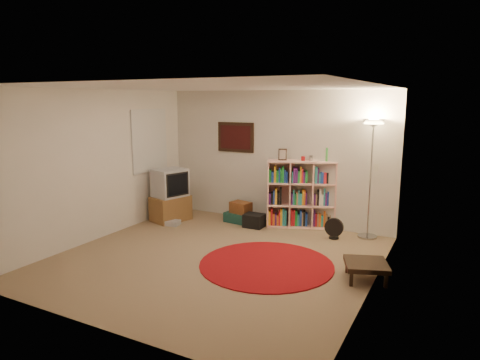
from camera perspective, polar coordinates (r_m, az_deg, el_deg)
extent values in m
cube|color=#856B4E|center=(6.48, -3.31, -10.50)|extent=(4.50, 4.50, 0.02)
cube|color=white|center=(6.04, -3.57, 12.37)|extent=(4.50, 4.50, 0.02)
cube|color=silver|center=(8.13, 4.83, 3.03)|extent=(4.50, 0.02, 2.50)
cube|color=silver|center=(4.41, -18.82, -4.10)|extent=(4.50, 0.02, 2.50)
cube|color=silver|center=(7.54, -18.31, 1.92)|extent=(0.02, 4.50, 2.50)
cube|color=silver|center=(5.35, 17.78, -1.48)|extent=(0.02, 4.50, 2.50)
cube|color=black|center=(8.43, -0.57, 5.73)|extent=(0.78, 0.04, 0.58)
cube|color=#420D0D|center=(8.41, -0.63, 5.72)|extent=(0.66, 0.01, 0.46)
cube|color=white|center=(8.44, -11.96, 5.16)|extent=(0.03, 1.00, 1.20)
cube|color=beige|center=(7.60, 17.71, 1.63)|extent=(0.08, 0.01, 0.12)
cube|color=#FFBCAA|center=(8.09, 8.04, -6.05)|extent=(1.28, 0.79, 0.03)
cube|color=#FFBCAA|center=(7.83, 8.27, 2.47)|extent=(1.28, 0.79, 0.03)
cube|color=#FFBCAA|center=(7.94, 3.78, -1.78)|extent=(0.16, 0.34, 1.24)
cube|color=#FFBCAA|center=(7.99, 12.50, -1.93)|extent=(0.16, 0.34, 1.24)
cube|color=#FFBCAA|center=(8.10, 8.10, -1.60)|extent=(1.16, 0.48, 1.24)
cube|color=#FFBCAA|center=(7.93, 6.66, -1.83)|extent=(0.15, 0.32, 1.18)
cube|color=#FFBCAA|center=(7.95, 9.64, -1.88)|extent=(0.15, 0.32, 1.18)
cube|color=#FFBCAA|center=(7.99, 8.11, -3.30)|extent=(1.22, 0.75, 0.03)
cube|color=#FFBCAA|center=(7.90, 8.19, -0.40)|extent=(1.22, 0.75, 0.03)
cube|color=yellow|center=(8.01, 3.96, -5.01)|extent=(0.09, 0.15, 0.27)
cube|color=red|center=(8.01, 4.24, -4.85)|extent=(0.08, 0.14, 0.32)
cube|color=orange|center=(8.02, 4.52, -5.20)|extent=(0.09, 0.14, 0.21)
cube|color=#4F1C70|center=(8.02, 4.79, -5.21)|extent=(0.08, 0.14, 0.21)
cube|color=orange|center=(8.02, 5.04, -5.27)|extent=(0.08, 0.14, 0.20)
cube|color=red|center=(8.01, 5.27, -5.05)|extent=(0.08, 0.14, 0.26)
cube|color=yellow|center=(8.00, 5.52, -4.90)|extent=(0.08, 0.14, 0.31)
cube|color=teal|center=(8.00, 5.80, -4.88)|extent=(0.09, 0.14, 0.32)
cube|color=teal|center=(8.01, 6.09, -4.98)|extent=(0.09, 0.15, 0.29)
cube|color=#4F1C70|center=(7.92, 4.00, -2.47)|extent=(0.09, 0.15, 0.20)
cube|color=black|center=(7.92, 4.29, -2.40)|extent=(0.09, 0.14, 0.22)
cube|color=#1C40A8|center=(7.91, 4.56, -2.27)|extent=(0.08, 0.14, 0.26)
cube|color=yellow|center=(7.91, 4.82, -2.14)|extent=(0.09, 0.14, 0.30)
cube|color=black|center=(7.92, 5.11, -2.39)|extent=(0.09, 0.15, 0.23)
cube|color=black|center=(7.91, 5.43, -2.11)|extent=(0.09, 0.15, 0.31)
cube|color=#1C8C31|center=(7.84, 4.04, 0.55)|extent=(0.09, 0.15, 0.25)
cube|color=#1C40A8|center=(7.84, 4.37, 0.38)|extent=(0.09, 0.15, 0.20)
cube|color=yellow|center=(7.83, 4.69, 0.75)|extent=(0.09, 0.14, 0.31)
cube|color=#1C8C31|center=(7.83, 5.00, 0.48)|extent=(0.09, 0.15, 0.23)
cube|color=#1C40A8|center=(7.83, 5.26, 0.65)|extent=(0.07, 0.14, 0.28)
cube|color=#1C8C31|center=(7.83, 5.46, 0.55)|extent=(0.08, 0.14, 0.25)
cube|color=#1C8C31|center=(7.83, 5.73, 0.71)|extent=(0.09, 0.15, 0.30)
cube|color=#1C40A8|center=(7.83, 5.99, 0.50)|extent=(0.07, 0.14, 0.24)
cube|color=#1C40A8|center=(7.84, 6.24, 0.36)|extent=(0.09, 0.15, 0.21)
cube|color=red|center=(8.01, 6.91, -4.94)|extent=(0.09, 0.14, 0.30)
cube|color=red|center=(8.01, 7.19, -5.04)|extent=(0.09, 0.14, 0.28)
cube|color=#1C8C31|center=(8.01, 7.49, -5.02)|extent=(0.09, 0.15, 0.28)
cube|color=teal|center=(8.02, 7.78, -5.26)|extent=(0.09, 0.14, 0.21)
cube|color=#1C40A8|center=(8.01, 8.08, -5.02)|extent=(0.09, 0.15, 0.29)
cube|color=#9A7A54|center=(8.02, 8.32, -5.14)|extent=(0.07, 0.14, 0.25)
cube|color=black|center=(8.02, 8.54, -5.03)|extent=(0.08, 0.14, 0.28)
cube|color=#1C40A8|center=(8.03, 8.81, -5.19)|extent=(0.09, 0.15, 0.24)
cube|color=#4F1C70|center=(7.92, 6.93, -2.48)|extent=(0.08, 0.14, 0.21)
cube|color=teal|center=(7.91, 7.16, -2.31)|extent=(0.08, 0.14, 0.26)
cube|color=#1C8C31|center=(7.92, 7.40, -2.53)|extent=(0.08, 0.14, 0.20)
cube|color=#9A7A54|center=(7.92, 7.63, -2.41)|extent=(0.08, 0.14, 0.23)
cube|color=teal|center=(7.92, 7.83, -2.33)|extent=(0.07, 0.14, 0.26)
cube|color=teal|center=(7.92, 8.10, -2.50)|extent=(0.09, 0.15, 0.21)
cube|color=yellow|center=(7.92, 8.37, -2.27)|extent=(0.08, 0.14, 0.28)
cube|color=orange|center=(7.92, 8.59, -2.29)|extent=(0.08, 0.14, 0.27)
cube|color=#4F1C70|center=(7.93, 8.80, -2.46)|extent=(0.08, 0.14, 0.22)
cube|color=teal|center=(7.84, 6.99, 0.37)|extent=(0.07, 0.14, 0.21)
cube|color=#4F1C70|center=(7.83, 7.25, 0.66)|extent=(0.09, 0.14, 0.29)
cube|color=#4F1C70|center=(7.83, 7.56, 0.60)|extent=(0.09, 0.15, 0.28)
cube|color=#1C8C31|center=(7.84, 7.85, 0.42)|extent=(0.08, 0.14, 0.23)
cube|color=yellow|center=(7.83, 8.10, 0.66)|extent=(0.07, 0.14, 0.30)
cube|color=red|center=(7.84, 8.31, 0.54)|extent=(0.08, 0.14, 0.27)
cube|color=#4F1C70|center=(7.85, 8.54, 0.34)|extent=(0.08, 0.14, 0.21)
cube|color=#1C8C31|center=(7.85, 8.83, 0.40)|extent=(0.09, 0.15, 0.23)
cube|color=#4F1C70|center=(8.03, 9.86, -4.99)|extent=(0.08, 0.14, 0.30)
cube|color=red|center=(8.04, 10.10, -5.23)|extent=(0.08, 0.14, 0.23)
cube|color=#9A7A54|center=(8.04, 10.32, -5.12)|extent=(0.08, 0.14, 0.27)
cube|color=orange|center=(8.04, 10.57, -5.21)|extent=(0.09, 0.15, 0.24)
cube|color=teal|center=(8.05, 10.87, -5.32)|extent=(0.09, 0.15, 0.21)
cube|color=orange|center=(8.04, 11.16, -5.04)|extent=(0.08, 0.14, 0.29)
cube|color=#9A7A54|center=(8.05, 11.41, -5.19)|extent=(0.08, 0.14, 0.25)
cube|color=black|center=(8.06, 11.67, -5.37)|extent=(0.08, 0.14, 0.20)
cube|color=#9A7A54|center=(8.06, 11.91, -5.26)|extent=(0.08, 0.14, 0.23)
cube|color=#4F1C70|center=(7.94, 9.92, -2.56)|extent=(0.08, 0.14, 0.20)
cube|color=#9A7A54|center=(7.94, 10.12, -2.55)|extent=(0.07, 0.14, 0.21)
cube|color=black|center=(7.94, 10.35, -2.28)|extent=(0.08, 0.14, 0.28)
cube|color=white|center=(7.94, 10.61, -2.21)|extent=(0.08, 0.14, 0.30)
cube|color=white|center=(7.95, 10.88, -2.58)|extent=(0.09, 0.15, 0.20)
cube|color=teal|center=(7.94, 11.15, -2.17)|extent=(0.08, 0.14, 0.32)
cube|color=#4F1C70|center=(7.95, 11.37, -2.49)|extent=(0.08, 0.14, 0.23)
cube|color=#1C40A8|center=(7.95, 11.61, -2.37)|extent=(0.08, 0.14, 0.26)
cube|color=teal|center=(7.85, 10.09, 0.65)|extent=(0.09, 0.15, 0.31)
cube|color=#4F1C70|center=(7.86, 10.36, 0.56)|extent=(0.08, 0.14, 0.28)
cube|color=teal|center=(7.86, 10.55, 0.25)|extent=(0.07, 0.14, 0.20)
cube|color=#1C40A8|center=(7.87, 10.75, 0.30)|extent=(0.08, 0.14, 0.21)
cube|color=#1C40A8|center=(7.87, 10.96, 0.27)|extent=(0.08, 0.14, 0.21)
cube|color=red|center=(7.87, 11.24, 0.28)|extent=(0.09, 0.15, 0.21)
cube|color=black|center=(7.88, 11.54, 0.26)|extent=(0.08, 0.14, 0.21)
cube|color=black|center=(7.83, 5.69, 3.41)|extent=(0.15, 0.07, 0.21)
cube|color=#A8988C|center=(7.81, 5.69, 3.39)|extent=(0.11, 0.05, 0.17)
cylinder|color=#B61014|center=(7.83, 8.41, 2.85)|extent=(0.09, 0.09, 0.08)
cylinder|color=#A3A5A7|center=(7.83, 9.44, 2.89)|extent=(0.08, 0.08, 0.10)
cylinder|color=#4DC94E|center=(7.81, 11.55, 3.36)|extent=(0.09, 0.09, 0.25)
cylinder|color=#4DC94E|center=(7.88, 12.15, 3.40)|extent=(0.09, 0.09, 0.25)
cylinder|color=#A3A5A7|center=(7.71, 16.59, -7.23)|extent=(0.42, 0.42, 0.03)
cylinder|color=#A3A5A7|center=(7.48, 16.98, -0.24)|extent=(0.04, 0.04, 1.88)
cone|color=#A3A5A7|center=(7.37, 17.39, 7.20)|extent=(0.50, 0.50, 0.15)
cylinder|color=#FFD88C|center=(7.37, 17.40, 7.24)|extent=(0.40, 0.40, 0.02)
cylinder|color=black|center=(7.51, 12.40, -7.52)|extent=(0.18, 0.18, 0.03)
cylinder|color=black|center=(7.49, 12.42, -6.95)|extent=(0.04, 0.04, 0.13)
cylinder|color=black|center=(7.44, 12.43, -6.17)|extent=(0.32, 0.09, 0.31)
cube|color=brown|center=(8.45, -9.24, -3.74)|extent=(0.67, 0.81, 0.48)
cube|color=#B0AFB4|center=(8.34, -9.34, -0.36)|extent=(0.63, 0.70, 0.53)
cube|color=black|center=(8.15, -8.32, -0.59)|extent=(0.16, 0.49, 0.45)
cube|color=black|center=(8.14, -8.30, -0.60)|extent=(0.14, 0.43, 0.39)
cube|color=#B0AFB4|center=(8.19, -9.03, -5.65)|extent=(0.30, 0.27, 0.09)
cube|color=#163C35|center=(8.27, 0.11, -5.00)|extent=(0.61, 0.43, 0.19)
cube|color=brown|center=(8.21, 0.10, -3.68)|extent=(0.42, 0.35, 0.21)
cube|color=black|center=(7.95, 1.90, -5.43)|extent=(0.36, 0.30, 0.25)
cylinder|color=silver|center=(8.32, 4.07, -4.79)|extent=(0.14, 0.14, 0.23)
cylinder|color=maroon|center=(6.25, 3.53, -11.16)|extent=(1.92, 1.92, 0.02)
cube|color=black|center=(5.91, 16.49, -10.75)|extent=(0.69, 0.69, 0.06)
cube|color=black|center=(5.73, 14.61, -12.63)|extent=(0.05, 0.05, 0.19)
cube|color=black|center=(5.80, 18.89, -12.56)|extent=(0.05, 0.05, 0.19)
cube|color=black|center=(6.12, 14.10, -11.05)|extent=(0.05, 0.05, 0.19)
cube|color=black|center=(6.19, 18.09, -11.02)|extent=(0.05, 0.05, 0.19)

